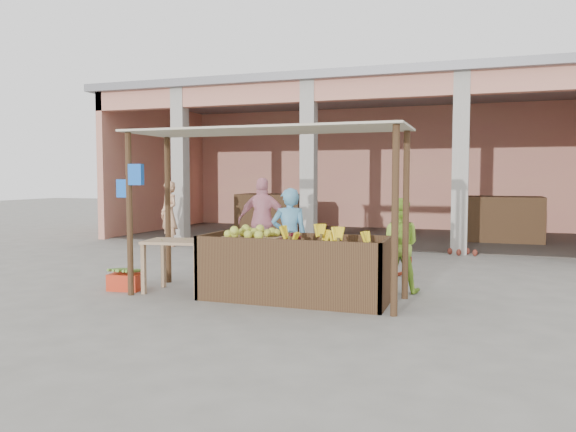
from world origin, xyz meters
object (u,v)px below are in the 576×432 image
at_px(fruit_stall, 294,272).
at_px(side_table, 179,249).
at_px(vendor_blue, 289,234).
at_px(red_crate, 126,282).
at_px(motorcycle, 365,251).
at_px(vendor_green, 398,243).

xyz_separation_m(fruit_stall, side_table, (-1.78, -0.05, 0.25)).
bearing_deg(vendor_blue, side_table, 12.01).
distance_m(fruit_stall, red_crate, 2.65).
distance_m(fruit_stall, vendor_blue, 1.09).
height_order(red_crate, motorcycle, motorcycle).
bearing_deg(motorcycle, side_table, 116.04).
relative_size(red_crate, motorcycle, 0.28).
bearing_deg(red_crate, side_table, -0.23).
bearing_deg(red_crate, fruit_stall, -3.77).
distance_m(vendor_blue, vendor_green, 1.67).
height_order(side_table, vendor_blue, vendor_blue).
relative_size(side_table, vendor_green, 0.71).
distance_m(fruit_stall, side_table, 1.80).
bearing_deg(vendor_green, fruit_stall, 33.93).
relative_size(side_table, vendor_blue, 0.64).
distance_m(vendor_green, motorcycle, 1.40).
bearing_deg(vendor_blue, fruit_stall, 89.36).
bearing_deg(fruit_stall, vendor_blue, 112.51).
xyz_separation_m(side_table, motorcycle, (2.34, 2.26, -0.20)).
bearing_deg(fruit_stall, side_table, -178.29).
height_order(red_crate, vendor_green, vendor_green).
relative_size(red_crate, vendor_green, 0.33).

